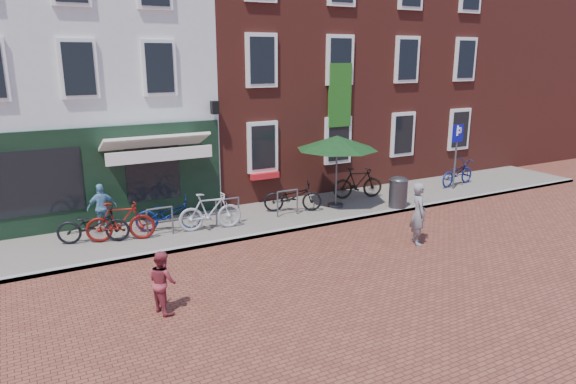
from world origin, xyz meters
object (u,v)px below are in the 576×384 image
litter_bin (398,190)px  bicycle_2 (169,214)px  parking_sign (457,145)px  bicycle_1 (120,222)px  bicycle_3 (210,211)px  bicycle_6 (457,173)px  bicycle_4 (293,196)px  bicycle_5 (358,183)px  cafe_person (102,208)px  woman (418,214)px  parasol (337,140)px  bicycle_0 (93,225)px  boy (163,282)px

litter_bin → bicycle_2: litter_bin is taller
parking_sign → bicycle_1: 12.15m
bicycle_3 → bicycle_6: size_ratio=0.97×
bicycle_2 → parking_sign: bearing=-74.9°
parking_sign → bicycle_6: bearing=33.5°
bicycle_4 → bicycle_5: (2.78, 0.33, 0.05)m
cafe_person → bicycle_2: 1.87m
parking_sign → woman: size_ratio=1.43×
cafe_person → bicycle_4: (5.69, -0.85, -0.21)m
parasol → bicycle_1: parasol is taller
bicycle_1 → bicycle_6: 12.63m
litter_bin → parking_sign: bearing=14.6°
parasol → woman: (0.14, -3.77, -1.47)m
woman → cafe_person: woman is taller
bicycle_1 → bicycle_2: size_ratio=0.97×
bicycle_2 → litter_bin: bearing=-82.7°
litter_bin → bicycle_1: litter_bin is taller
bicycle_0 → bicycle_3: size_ratio=1.03×
parasol → bicycle_5: size_ratio=1.48×
bicycle_0 → bicycle_1: 0.70m
cafe_person → bicycle_2: bearing=151.0°
bicycle_2 → woman: bearing=-107.9°
cafe_person → bicycle_6: (12.91, -0.84, -0.21)m
bicycle_1 → litter_bin: bearing=-82.2°
bicycle_5 → boy: bearing=135.8°
cafe_person → bicycle_2: cafe_person is taller
cafe_person → bicycle_6: size_ratio=0.75×
bicycle_2 → bicycle_6: same height
parking_sign → boy: size_ratio=1.91×
boy → woman: bearing=-100.8°
parking_sign → boy: bearing=-161.1°
bicycle_5 → bicycle_6: bearing=-78.9°
bicycle_3 → bicycle_5: same height
bicycle_0 → bicycle_4: same height
cafe_person → bicycle_1: size_ratio=0.77×
parasol → bicycle_5: parasol is taller
bicycle_3 → woman: bearing=-118.6°
bicycle_2 → bicycle_5: bearing=-70.4°
cafe_person → woman: bearing=144.0°
boy → bicycle_1: boy is taller
bicycle_4 → parasol: bearing=-72.7°
cafe_person → bicycle_3: (2.74, -1.30, -0.15)m
cafe_person → bicycle_0: size_ratio=0.75×
bicycle_6 → cafe_person: bearing=76.0°
parking_sign → bicycle_4: size_ratio=1.30×
boy → cafe_person: size_ratio=0.91×
boy → bicycle_1: 4.30m
boy → bicycle_2: (1.40, 4.53, -0.05)m
cafe_person → parasol: bearing=169.0°
woman → bicycle_4: woman is taller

